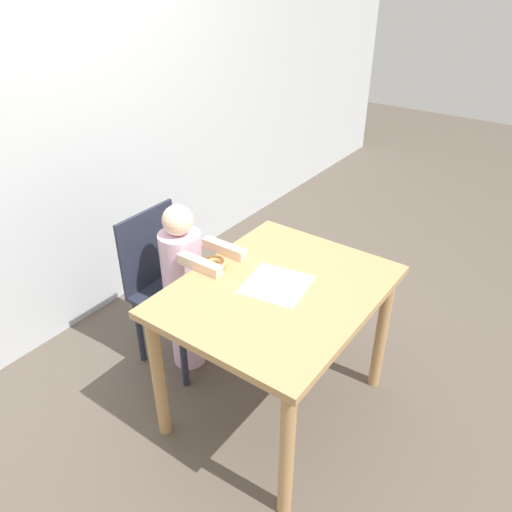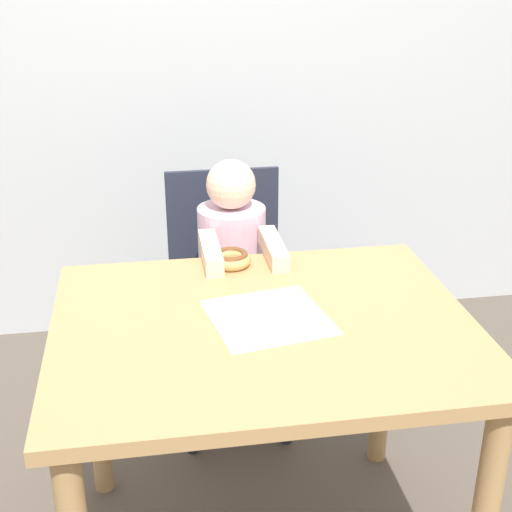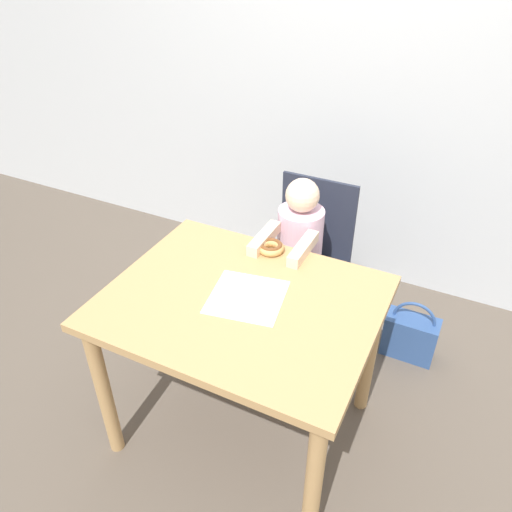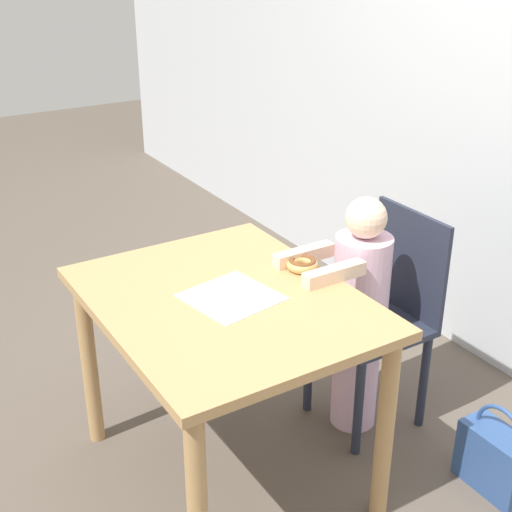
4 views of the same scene
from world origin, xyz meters
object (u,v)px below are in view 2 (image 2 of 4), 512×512
at_px(child_figure, 234,302).
at_px(donut, 231,258).
at_px(handbag, 373,353).
at_px(chair, 229,297).

height_order(child_figure, donut, child_figure).
bearing_deg(handbag, child_figure, -160.77).
relative_size(chair, handbag, 2.54).
xyz_separation_m(chair, donut, (-0.04, -0.37, 0.31)).
bearing_deg(donut, handbag, 36.26).
relative_size(child_figure, donut, 8.56).
bearing_deg(child_figure, chair, 90.00).
xyz_separation_m(chair, child_figure, (-0.00, -0.12, 0.04)).
relative_size(child_figure, handbag, 2.83).
distance_m(donut, handbag, 0.99).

